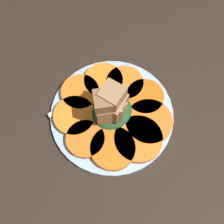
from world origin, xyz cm
name	(u,v)px	position (x,y,z in cm)	size (l,w,h in cm)	color
table_slab	(112,118)	(0.00, 0.00, 1.00)	(120.00, 120.00, 2.00)	black
plate	(112,115)	(0.00, 0.00, 2.52)	(25.25, 25.25, 1.05)	#99B7D1
carrot_slice_0	(103,81)	(-3.00, -6.83, 3.76)	(8.23, 8.23, 1.32)	orange
carrot_slice_1	(80,92)	(2.42, -7.65, 3.76)	(7.93, 7.93, 1.32)	orange
carrot_slice_2	(75,116)	(6.41, -4.06, 3.76)	(8.46, 8.46, 1.32)	orange
carrot_slice_3	(85,139)	(7.54, 1.24, 3.76)	(7.62, 7.62, 1.32)	orange
carrot_slice_4	(113,148)	(4.44, 5.98, 3.76)	(8.81, 8.81, 1.32)	orange
carrot_slice_5	(138,139)	(-0.65, 7.57, 3.76)	(9.56, 9.56, 1.32)	orange
carrot_slice_6	(149,122)	(-4.61, 6.07, 3.76)	(9.49, 9.49, 1.32)	orange
carrot_slice_7	(145,97)	(-7.50, 1.40, 3.76)	(7.87, 7.87, 1.32)	#D66014
carrot_slice_8	(125,83)	(-6.22, -3.66, 3.76)	(7.88, 7.88, 1.32)	orange
center_pile	(111,106)	(0.24, -0.03, 7.65)	(8.46, 7.51, 10.54)	#1E4723
fork	(87,93)	(1.30, -6.75, 3.30)	(17.69, 2.92, 0.40)	silver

